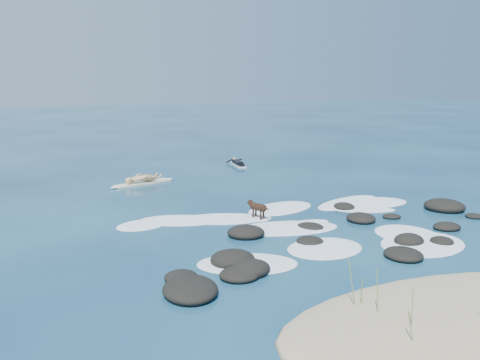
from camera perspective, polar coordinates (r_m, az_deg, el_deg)
name	(u,v)px	position (r m, az deg, el deg)	size (l,w,h in m)	color
ground	(286,224)	(19.36, 4.94, -4.70)	(160.00, 160.00, 0.00)	#0A2642
sand_dune	(461,317)	(13.16, 22.49, -13.36)	(9.00, 4.40, 0.60)	#9E8966
dune_grass	(449,291)	(12.79, 21.41, -11.01)	(4.46, 2.01, 1.22)	olive
reef_rocks	(366,239)	(17.65, 13.29, -6.16)	(13.74, 7.42, 0.60)	black
breaking_foam	(307,224)	(19.42, 7.21, -4.66)	(12.47, 8.86, 0.12)	white
standing_surfer_rig	(142,168)	(26.52, -10.38, 1.22)	(3.42, 1.47, 1.99)	#F2EDC2
paddling_surfer_rig	(238,163)	(31.66, -0.26, 1.80)	(1.00, 2.25, 0.39)	white
dog	(257,207)	(19.79, 1.85, -2.89)	(0.55, 1.08, 0.71)	black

